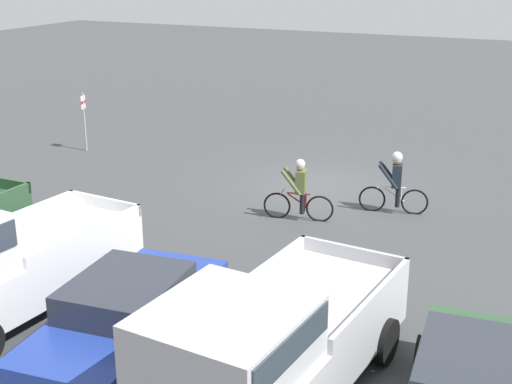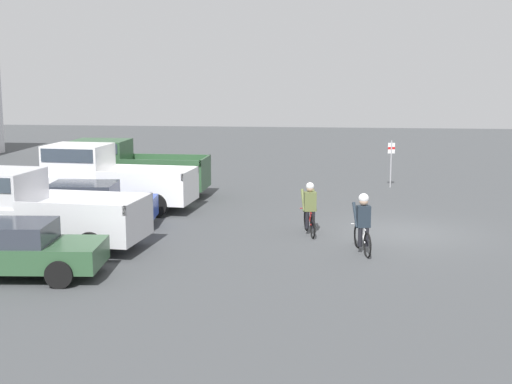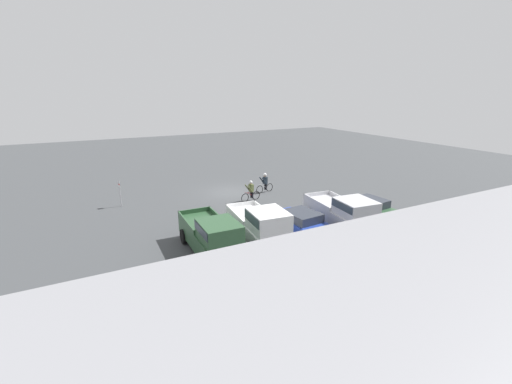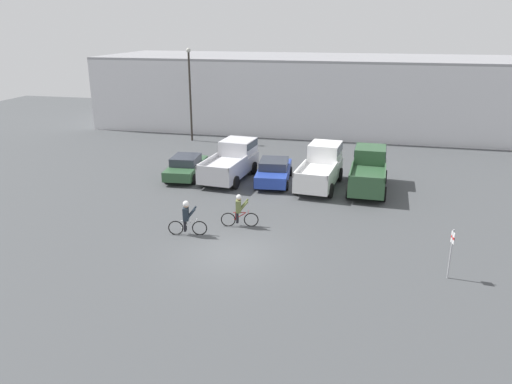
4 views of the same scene
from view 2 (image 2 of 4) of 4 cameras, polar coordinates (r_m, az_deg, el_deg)
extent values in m
plane|color=#424447|center=(22.52, 11.66, -3.19)|extent=(80.00, 80.00, 0.00)
cube|color=#2D5133|center=(18.27, -18.96, -4.73)|extent=(2.11, 4.51, 0.58)
cube|color=#2D333D|center=(18.15, -19.06, -3.07)|extent=(1.73, 2.10, 0.50)
cylinder|color=black|center=(17.10, -15.48, -6.38)|extent=(0.23, 0.66, 0.65)
cylinder|color=black|center=(18.71, -13.96, -4.91)|extent=(0.23, 0.66, 0.65)
cube|color=silver|center=(20.76, -16.07, -2.20)|extent=(2.59, 5.46, 0.90)
cube|color=silver|center=(19.31, -14.74, -1.28)|extent=(0.39, 3.16, 0.25)
cube|color=silver|center=(21.08, -12.34, -0.27)|extent=(0.39, 3.16, 0.25)
cube|color=silver|center=(19.58, -9.39, -0.93)|extent=(2.07, 0.28, 0.25)
cylinder|color=black|center=(22.52, -18.49, -2.47)|extent=(0.30, 0.80, 0.79)
cylinder|color=black|center=(19.23, -13.11, -4.27)|extent=(0.30, 0.80, 0.79)
cylinder|color=black|center=(21.08, -10.75, -2.95)|extent=(0.30, 0.80, 0.79)
cube|color=#233D9E|center=(23.39, -13.61, -1.30)|extent=(2.23, 4.66, 0.67)
cube|color=#2D333D|center=(23.28, -13.66, 0.10)|extent=(1.82, 2.17, 0.49)
cylinder|color=black|center=(22.99, -17.63, -2.41)|extent=(0.23, 0.62, 0.61)
cylinder|color=black|center=(24.70, -16.30, -1.52)|extent=(0.23, 0.62, 0.61)
cylinder|color=black|center=(22.25, -10.56, -2.51)|extent=(0.23, 0.62, 0.61)
cylinder|color=black|center=(24.00, -9.70, -1.58)|extent=(0.23, 0.62, 0.61)
cube|color=white|center=(25.84, -10.77, 0.37)|extent=(2.40, 5.40, 0.90)
cube|color=white|center=(26.33, -14.02, 2.57)|extent=(1.97, 2.25, 1.05)
cube|color=#333D47|center=(26.30, -14.04, 3.07)|extent=(2.01, 2.09, 0.46)
cube|color=white|center=(24.52, -9.35, 1.27)|extent=(0.36, 3.14, 0.25)
cube|color=white|center=(26.26, -7.93, 1.87)|extent=(0.36, 3.14, 0.25)
cube|color=white|center=(24.91, -5.29, 1.50)|extent=(1.95, 0.25, 0.25)
cylinder|color=black|center=(25.70, -14.92, -0.78)|extent=(0.29, 0.84, 0.82)
cylinder|color=black|center=(27.43, -13.14, -0.05)|extent=(0.29, 0.84, 0.82)
cylinder|color=black|center=(24.45, -8.05, -1.07)|extent=(0.29, 0.84, 0.82)
cylinder|color=black|center=(26.27, -6.66, -0.28)|extent=(0.29, 0.84, 0.82)
cube|color=#2D5133|center=(28.51, -9.23, 1.35)|extent=(2.04, 5.34, 0.97)
cube|color=#2D5133|center=(28.88, -12.31, 3.22)|extent=(1.82, 2.16, 0.88)
cube|color=#333D47|center=(28.86, -12.32, 3.60)|extent=(1.87, 1.99, 0.39)
cube|color=#2D5133|center=(27.26, -7.67, 2.30)|extent=(0.15, 3.18, 0.25)
cube|color=#2D5133|center=(29.03, -6.73, 2.78)|extent=(0.15, 3.18, 0.25)
cube|color=#2D5133|center=(27.79, -4.09, 2.51)|extent=(1.92, 0.12, 0.25)
cylinder|color=black|center=(28.19, -12.96, 0.22)|extent=(0.24, 0.83, 0.82)
cylinder|color=black|center=(29.98, -11.70, 0.83)|extent=(0.24, 0.83, 0.82)
cylinder|color=black|center=(27.23, -6.46, 0.08)|extent=(0.24, 0.83, 0.82)
cylinder|color=black|center=(29.08, -5.56, 0.72)|extent=(0.24, 0.83, 0.82)
torus|color=black|center=(22.40, 4.05, -2.21)|extent=(0.70, 0.20, 0.71)
torus|color=black|center=(21.34, 4.55, -2.83)|extent=(0.70, 0.20, 0.71)
cylinder|color=maroon|center=(21.84, 4.30, -2.07)|extent=(0.57, 0.15, 0.37)
cylinder|color=maroon|center=(21.80, 4.31, -1.57)|extent=(0.60, 0.16, 0.04)
cylinder|color=maroon|center=(21.65, 4.39, -2.18)|extent=(0.04, 0.04, 0.34)
cylinder|color=maroon|center=(22.19, 4.12, -1.29)|extent=(0.12, 0.45, 0.02)
cylinder|color=black|center=(21.72, 4.12, -2.24)|extent=(0.14, 0.14, 0.53)
cylinder|color=black|center=(21.75, 4.58, -2.23)|extent=(0.14, 0.14, 0.53)
cube|color=#5B6638|center=(21.68, 4.34, -0.76)|extent=(0.31, 0.40, 0.59)
cylinder|color=#5B6638|center=(21.87, 3.80, -0.67)|extent=(0.55, 0.20, 0.65)
cylinder|color=#5B6638|center=(21.93, 4.68, -0.65)|extent=(0.55, 0.20, 0.65)
sphere|color=tan|center=(21.64, 4.34, 0.31)|extent=(0.22, 0.22, 0.22)
sphere|color=silver|center=(21.63, 4.35, 0.46)|extent=(0.25, 0.25, 0.25)
torus|color=black|center=(20.39, 8.12, -3.50)|extent=(0.70, 0.19, 0.70)
torus|color=black|center=(19.36, 8.90, -4.24)|extent=(0.70, 0.19, 0.70)
cylinder|color=white|center=(19.83, 8.51, -3.38)|extent=(0.56, 0.15, 0.37)
cylinder|color=white|center=(19.79, 8.53, -2.83)|extent=(0.60, 0.16, 0.04)
cylinder|color=white|center=(19.65, 8.65, -3.51)|extent=(0.04, 0.04, 0.34)
cylinder|color=white|center=(20.17, 8.24, -2.51)|extent=(0.12, 0.45, 0.02)
cylinder|color=black|center=(19.72, 8.34, -3.58)|extent=(0.14, 0.14, 0.52)
cylinder|color=black|center=(19.76, 8.84, -3.56)|extent=(0.14, 0.14, 0.52)
cube|color=#1E2833|center=(19.67, 8.59, -1.94)|extent=(0.31, 0.40, 0.60)
cylinder|color=#1E2833|center=(19.84, 7.96, -1.83)|extent=(0.54, 0.20, 0.66)
cylinder|color=#1E2833|center=(19.92, 8.91, -1.80)|extent=(0.54, 0.20, 0.66)
sphere|color=tan|center=(19.61, 8.60, -0.70)|extent=(0.26, 0.26, 0.26)
sphere|color=silver|center=(19.60, 8.61, -0.51)|extent=(0.28, 0.28, 0.28)
cylinder|color=#9E9EA3|center=(30.79, 10.74, 2.21)|extent=(0.06, 0.06, 2.01)
cube|color=white|center=(30.71, 10.78, 3.47)|extent=(0.08, 0.30, 0.45)
cube|color=red|center=(30.71, 10.78, 3.47)|extent=(0.09, 0.30, 0.10)
camera|label=1|loc=(22.53, -42.20, 11.17)|focal=50.00mm
camera|label=3|loc=(40.11, -30.15, 13.08)|focal=24.00mm
camera|label=4|loc=(34.44, 44.72, 14.18)|focal=35.00mm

